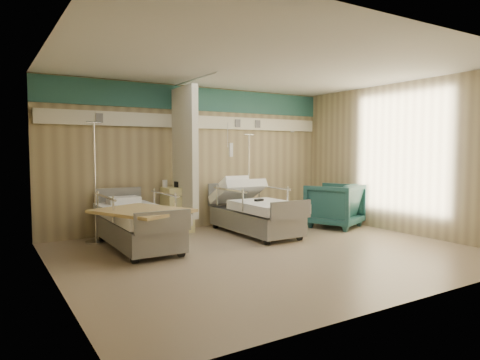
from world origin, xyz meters
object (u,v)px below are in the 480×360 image
bedside_cabinet (177,210)px  iv_stand_left (96,218)px  visitor_armchair (334,205)px  bed_left (138,228)px  iv_stand_right (249,205)px  bed_right (255,217)px

bedside_cabinet → iv_stand_left: bearing=-173.9°
bedside_cabinet → visitor_armchair: size_ratio=0.88×
bedside_cabinet → iv_stand_left: size_ratio=0.42×
visitor_armchair → iv_stand_left: 4.54m
visitor_armchair → iv_stand_left: size_ratio=0.48×
bedside_cabinet → iv_stand_left: 1.54m
bed_left → iv_stand_left: (-0.48, 0.74, 0.10)m
visitor_armchair → iv_stand_left: bearing=-35.5°
bed_left → iv_stand_right: size_ratio=1.15×
iv_stand_right → iv_stand_left: bearing=-175.6°
bed_right → iv_stand_left: size_ratio=1.07×
bedside_cabinet → iv_stand_right: size_ratio=0.45×
visitor_armchair → iv_stand_right: 1.76m
bed_right → bed_left: size_ratio=1.00×
bed_right → iv_stand_right: 1.10m
bed_left → iv_stand_right: (2.70, 0.98, 0.07)m
bed_right → visitor_armchair: 1.77m
bed_right → iv_stand_left: (-2.68, 0.74, 0.10)m
iv_stand_right → bed_right: bearing=-117.0°
bed_right → bed_left: 2.20m
iv_stand_right → iv_stand_left: 3.19m
bed_left → bedside_cabinet: bedside_cabinet is taller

